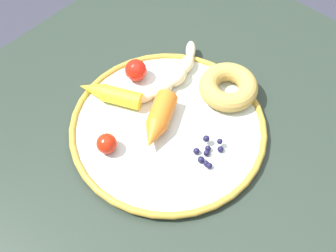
{
  "coord_description": "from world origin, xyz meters",
  "views": [
    {
      "loc": [
        0.3,
        0.26,
        1.37
      ],
      "look_at": [
        -0.02,
        -0.03,
        0.74
      ],
      "focal_mm": 45.94,
      "sensor_mm": 36.0,
      "label": 1
    }
  ],
  "objects": [
    {
      "name": "banana",
      "position": [
        -0.1,
        -0.1,
        0.76
      ],
      "size": [
        0.2,
        0.07,
        0.03
      ],
      "color": "beige",
      "rests_on": "plate"
    },
    {
      "name": "carrot_yellow",
      "position": [
        0.01,
        -0.15,
        0.76
      ],
      "size": [
        0.08,
        0.12,
        0.03
      ],
      "color": "yellow",
      "rests_on": "plate"
    },
    {
      "name": "blueberry_pile",
      "position": [
        -0.02,
        0.06,
        0.75
      ],
      "size": [
        0.06,
        0.05,
        0.02
      ],
      "color": "#191638",
      "rests_on": "plate"
    },
    {
      "name": "dining_table",
      "position": [
        0.0,
        0.0,
        0.64
      ],
      "size": [
        0.95,
        0.85,
        0.73
      ],
      "color": "#253128",
      "rests_on": "ground_plane"
    },
    {
      "name": "tomato_near",
      "position": [
        -0.06,
        -0.15,
        0.77
      ],
      "size": [
        0.04,
        0.04,
        0.04
      ],
      "primitive_type": "sphere",
      "color": "red",
      "rests_on": "plate"
    },
    {
      "name": "donut",
      "position": [
        -0.15,
        -0.0,
        0.76
      ],
      "size": [
        0.14,
        0.14,
        0.04
      ],
      "primitive_type": "torus",
      "rotation": [
        0.0,
        0.0,
        1.85
      ],
      "color": "tan",
      "rests_on": "plate"
    },
    {
      "name": "tomato_mid",
      "position": [
        0.09,
        -0.08,
        0.76
      ],
      "size": [
        0.04,
        0.04,
        0.04
      ],
      "primitive_type": "sphere",
      "color": "red",
      "rests_on": "plate"
    },
    {
      "name": "carrot_orange",
      "position": [
        -0.0,
        -0.04,
        0.76
      ],
      "size": [
        0.12,
        0.08,
        0.04
      ],
      "color": "orange",
      "rests_on": "plate"
    },
    {
      "name": "plate",
      "position": [
        -0.02,
        -0.03,
        0.74
      ],
      "size": [
        0.35,
        0.35,
        0.02
      ],
      "color": "silver",
      "rests_on": "dining_table"
    }
  ]
}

